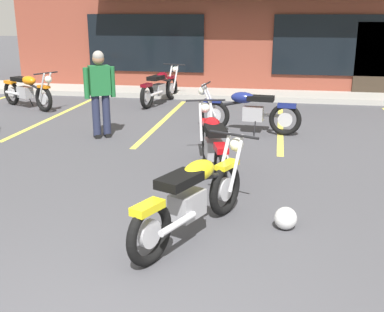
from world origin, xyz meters
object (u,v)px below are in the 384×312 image
(motorcycle_blue_standard, at_px, (27,90))
(helmet_on_pavement, at_px, (286,218))
(motorcycle_foreground_classic, at_px, (193,196))
(motorcycle_red_sportbike, at_px, (213,143))
(motorcycle_silver_naked, at_px, (160,87))
(motorcycle_black_cruiser, at_px, (248,110))
(person_by_back_row, at_px, (100,89))

(motorcycle_blue_standard, xyz_separation_m, helmet_on_pavement, (6.41, -6.02, -0.33))
(motorcycle_foreground_classic, distance_m, helmet_on_pavement, 1.11)
(motorcycle_red_sportbike, bearing_deg, motorcycle_blue_standard, 141.81)
(motorcycle_silver_naked, bearing_deg, motorcycle_foreground_classic, -73.61)
(motorcycle_black_cruiser, bearing_deg, motorcycle_silver_naked, 131.86)
(motorcycle_black_cruiser, height_order, helmet_on_pavement, motorcycle_black_cruiser)
(motorcycle_foreground_classic, bearing_deg, helmet_on_pavement, 19.15)
(person_by_back_row, bearing_deg, helmet_on_pavement, -45.30)
(motorcycle_foreground_classic, bearing_deg, motorcycle_blue_standard, 130.32)
(motorcycle_red_sportbike, relative_size, helmet_on_pavement, 7.92)
(motorcycle_blue_standard, relative_size, person_by_back_row, 1.14)
(motorcycle_blue_standard, height_order, person_by_back_row, person_by_back_row)
(motorcycle_black_cruiser, height_order, motorcycle_blue_standard, same)
(motorcycle_foreground_classic, height_order, helmet_on_pavement, motorcycle_foreground_classic)
(helmet_on_pavement, bearing_deg, motorcycle_black_cruiser, 99.24)
(motorcycle_red_sportbike, distance_m, helmet_on_pavement, 2.15)
(motorcycle_red_sportbike, height_order, motorcycle_blue_standard, same)
(motorcycle_blue_standard, xyz_separation_m, person_by_back_row, (2.91, -2.49, 0.49))
(motorcycle_black_cruiser, height_order, person_by_back_row, person_by_back_row)
(person_by_back_row, distance_m, helmet_on_pavement, 5.04)
(motorcycle_red_sportbike, bearing_deg, person_by_back_row, 144.79)
(motorcycle_silver_naked, relative_size, helmet_on_pavement, 8.01)
(helmet_on_pavement, bearing_deg, motorcycle_silver_naked, 114.10)
(motorcycle_foreground_classic, xyz_separation_m, motorcycle_blue_standard, (-5.40, 6.37, 0.00))
(motorcycle_red_sportbike, relative_size, person_by_back_row, 1.23)
(motorcycle_foreground_classic, bearing_deg, motorcycle_black_cruiser, 86.58)
(motorcycle_red_sportbike, distance_m, motorcycle_silver_naked, 5.80)
(motorcycle_black_cruiser, distance_m, person_by_back_row, 2.95)
(motorcycle_silver_naked, xyz_separation_m, person_by_back_row, (-0.26, -3.69, 0.49))
(motorcycle_blue_standard, bearing_deg, helmet_on_pavement, -43.21)
(person_by_back_row, height_order, helmet_on_pavement, person_by_back_row)
(motorcycle_red_sportbike, bearing_deg, motorcycle_foreground_classic, -87.92)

